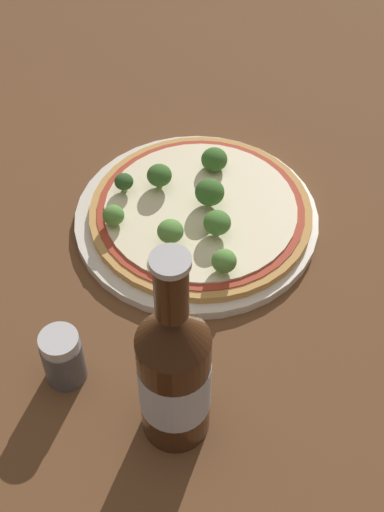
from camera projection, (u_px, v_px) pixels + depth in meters
name	position (u px, v px, depth m)	size (l,w,h in m)	color
ground_plane	(217.00, 222.00, 0.86)	(3.00, 3.00, 0.00)	brown
plate	(196.00, 218.00, 0.85)	(0.29, 0.29, 0.01)	silver
pizza	(201.00, 211.00, 0.84)	(0.26, 0.26, 0.01)	tan
broccoli_floret_0	(159.00, 175.00, 0.85)	(0.03, 0.03, 0.03)	#89A866
broccoli_floret_1	(224.00, 261.00, 0.76)	(0.03, 0.03, 0.03)	#89A866
broccoli_floret_2	(210.00, 192.00, 0.83)	(0.03, 0.03, 0.04)	#89A866
broccoli_floret_3	(217.00, 223.00, 0.80)	(0.03, 0.03, 0.03)	#89A866
broccoli_floret_4	(170.00, 231.00, 0.79)	(0.03, 0.03, 0.03)	#89A866
broccoli_floret_5	(214.00, 159.00, 0.87)	(0.03, 0.03, 0.03)	#89A866
broccoli_floret_6	(124.00, 182.00, 0.85)	(0.02, 0.02, 0.02)	#89A866
broccoli_floret_7	(113.00, 215.00, 0.81)	(0.03, 0.03, 0.02)	#89A866
beer_bottle	(174.00, 373.00, 0.62)	(0.06, 0.06, 0.24)	#381E0F
pepper_shaker	(63.00, 357.00, 0.70)	(0.04, 0.04, 0.07)	#4C4C51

